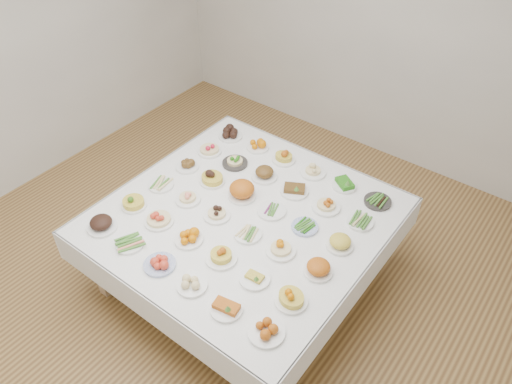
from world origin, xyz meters
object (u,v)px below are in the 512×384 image
Objects in this scene: display_table at (244,221)px; dish_0 at (101,222)px; dish_18 at (187,165)px; dish_35 at (378,201)px.

display_table is 1.08m from dish_0.
dish_0 is at bearing -90.14° from dish_18.
dish_0 is 0.93m from dish_18.
dish_0 is at bearing -134.75° from display_table.
display_table is at bearing 45.25° from dish_0.
dish_35 is at bearing 44.83° from display_table.
display_table is 0.78m from dish_18.
dish_0 is 2.15m from dish_35.
dish_18 reaches higher than display_table.
dish_18 is 1.62m from dish_35.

